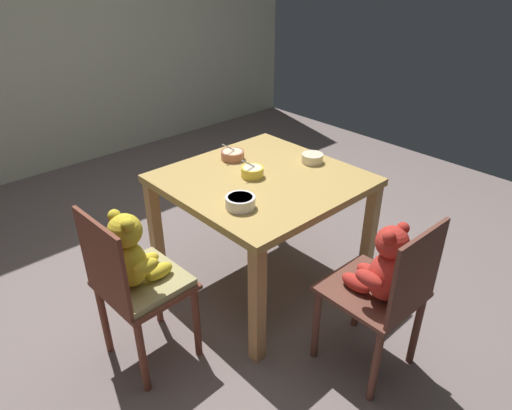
{
  "coord_description": "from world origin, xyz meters",
  "views": [
    {
      "loc": [
        -1.58,
        -1.66,
        1.81
      ],
      "look_at": [
        0.0,
        0.05,
        0.51
      ],
      "focal_mm": 32.05,
      "sensor_mm": 36.0,
      "label": 1
    }
  ],
  "objects_px": {
    "porridge_bowl_yellow_center": "(252,172)",
    "porridge_bowl_cream_near_right": "(312,158)",
    "porridge_bowl_white_near_left": "(240,202)",
    "dining_table": "(262,192)",
    "teddy_chair_near_front": "(385,278)",
    "porridge_bowl_terracotta_far_center": "(233,155)",
    "teddy_chair_near_left": "(134,269)"
  },
  "relations": [
    {
      "from": "porridge_bowl_yellow_center",
      "to": "porridge_bowl_cream_near_right",
      "type": "distance_m",
      "value": 0.4
    },
    {
      "from": "porridge_bowl_yellow_center",
      "to": "porridge_bowl_white_near_left",
      "type": "relative_size",
      "value": 0.92
    },
    {
      "from": "dining_table",
      "to": "teddy_chair_near_front",
      "type": "relative_size",
      "value": 1.17
    },
    {
      "from": "teddy_chair_near_front",
      "to": "porridge_bowl_terracotta_far_center",
      "type": "xyz_separation_m",
      "value": [
        0.11,
        1.17,
        0.2
      ]
    },
    {
      "from": "dining_table",
      "to": "porridge_bowl_yellow_center",
      "type": "bearing_deg",
      "value": 130.45
    },
    {
      "from": "teddy_chair_near_front",
      "to": "dining_table",
      "type": "bearing_deg",
      "value": -3.44
    },
    {
      "from": "teddy_chair_near_front",
      "to": "porridge_bowl_yellow_center",
      "type": "bearing_deg",
      "value": -1.0
    },
    {
      "from": "porridge_bowl_white_near_left",
      "to": "dining_table",
      "type": "bearing_deg",
      "value": 29.47
    },
    {
      "from": "dining_table",
      "to": "teddy_chair_near_front",
      "type": "distance_m",
      "value": 0.87
    },
    {
      "from": "porridge_bowl_white_near_left",
      "to": "porridge_bowl_terracotta_far_center",
      "type": "distance_m",
      "value": 0.6
    },
    {
      "from": "teddy_chair_near_front",
      "to": "teddy_chair_near_left",
      "type": "bearing_deg",
      "value": 45.57
    },
    {
      "from": "teddy_chair_near_front",
      "to": "porridge_bowl_cream_near_right",
      "type": "bearing_deg",
      "value": -26.65
    },
    {
      "from": "dining_table",
      "to": "porridge_bowl_terracotta_far_center",
      "type": "bearing_deg",
      "value": 82.08
    },
    {
      "from": "teddy_chair_near_front",
      "to": "porridge_bowl_white_near_left",
      "type": "xyz_separation_m",
      "value": [
        -0.25,
        0.69,
        0.2
      ]
    },
    {
      "from": "dining_table",
      "to": "porridge_bowl_white_near_left",
      "type": "relative_size",
      "value": 6.72
    },
    {
      "from": "teddy_chair_near_left",
      "to": "porridge_bowl_terracotta_far_center",
      "type": "distance_m",
      "value": 0.99
    },
    {
      "from": "teddy_chair_near_left",
      "to": "porridge_bowl_terracotta_far_center",
      "type": "relative_size",
      "value": 5.7
    },
    {
      "from": "teddy_chair_near_left",
      "to": "porridge_bowl_white_near_left",
      "type": "height_order",
      "value": "teddy_chair_near_left"
    },
    {
      "from": "teddy_chair_near_front",
      "to": "porridge_bowl_terracotta_far_center",
      "type": "bearing_deg",
      "value": -4.32
    },
    {
      "from": "porridge_bowl_cream_near_right",
      "to": "porridge_bowl_white_near_left",
      "type": "relative_size",
      "value": 0.87
    },
    {
      "from": "teddy_chair_near_left",
      "to": "porridge_bowl_cream_near_right",
      "type": "xyz_separation_m",
      "value": [
        1.21,
        0.01,
        0.19
      ]
    },
    {
      "from": "dining_table",
      "to": "porridge_bowl_terracotta_far_center",
      "type": "height_order",
      "value": "porridge_bowl_terracotta_far_center"
    },
    {
      "from": "porridge_bowl_yellow_center",
      "to": "porridge_bowl_terracotta_far_center",
      "type": "xyz_separation_m",
      "value": [
        0.08,
        0.26,
        -0.0
      ]
    },
    {
      "from": "porridge_bowl_terracotta_far_center",
      "to": "porridge_bowl_white_near_left",
      "type": "bearing_deg",
      "value": -126.6
    },
    {
      "from": "dining_table",
      "to": "porridge_bowl_white_near_left",
      "type": "xyz_separation_m",
      "value": [
        -0.32,
        -0.18,
        0.12
      ]
    },
    {
      "from": "porridge_bowl_cream_near_right",
      "to": "porridge_bowl_terracotta_far_center",
      "type": "xyz_separation_m",
      "value": [
        -0.32,
        0.36,
        -0.0
      ]
    },
    {
      "from": "porridge_bowl_yellow_center",
      "to": "porridge_bowl_white_near_left",
      "type": "xyz_separation_m",
      "value": [
        -0.28,
        -0.22,
        0.0
      ]
    },
    {
      "from": "teddy_chair_near_front",
      "to": "porridge_bowl_terracotta_far_center",
      "type": "relative_size",
      "value": 5.62
    },
    {
      "from": "teddy_chair_near_left",
      "to": "porridge_bowl_yellow_center",
      "type": "height_order",
      "value": "teddy_chair_near_left"
    },
    {
      "from": "porridge_bowl_yellow_center",
      "to": "porridge_bowl_terracotta_far_center",
      "type": "height_order",
      "value": "porridge_bowl_terracotta_far_center"
    },
    {
      "from": "teddy_chair_near_front",
      "to": "porridge_bowl_cream_near_right",
      "type": "relative_size",
      "value": 6.6
    },
    {
      "from": "porridge_bowl_cream_near_right",
      "to": "porridge_bowl_yellow_center",
      "type": "bearing_deg",
      "value": 166.26
    }
  ]
}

